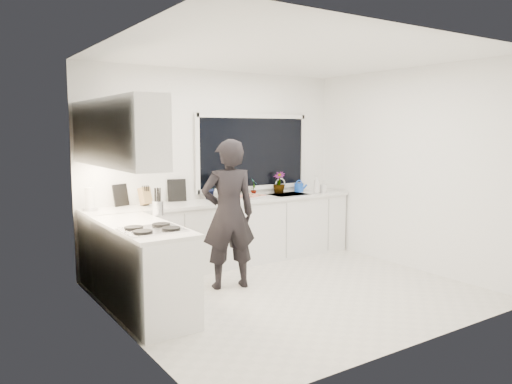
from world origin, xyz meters
TOP-DOWN VIEW (x-y plane):
  - floor at (0.00, 0.00)m, footprint 4.00×3.50m
  - wall_back at (0.00, 1.76)m, footprint 4.00×0.02m
  - wall_left at (-2.01, 0.00)m, footprint 0.02×3.50m
  - wall_right at (2.01, 0.00)m, footprint 0.02×3.50m
  - ceiling at (0.00, 0.00)m, footprint 4.00×3.50m
  - window at (0.60, 1.73)m, footprint 1.80×0.02m
  - base_cabinets_back at (0.00, 1.45)m, footprint 3.92×0.58m
  - base_cabinets_left at (-1.67, 0.35)m, footprint 0.58×1.60m
  - countertop_back at (0.00, 1.44)m, footprint 3.94×0.62m
  - countertop_left at (-1.67, 0.35)m, footprint 0.62×1.60m
  - upper_cabinets at (-1.79, 0.70)m, footprint 0.34×2.10m
  - sink at (1.05, 1.45)m, footprint 0.58×0.42m
  - faucet at (1.05, 1.65)m, footprint 0.03×0.03m
  - stovetop at (-1.69, -0.00)m, footprint 0.56×0.48m
  - person at (-0.51, 0.57)m, footprint 0.73×0.58m
  - pizza_tray at (0.34, 1.42)m, footprint 0.51×0.43m
  - pizza at (0.34, 1.42)m, footprint 0.46×0.39m
  - watering_can at (1.38, 1.61)m, footprint 0.15×0.15m
  - paper_towel_roll at (-1.85, 1.55)m, footprint 0.12×0.12m
  - knife_block at (-1.14, 1.59)m, footprint 0.15×0.13m
  - utensil_crock at (-1.30, 0.80)m, footprint 0.14×0.14m
  - picture_frame_large at (-1.43, 1.69)m, footprint 0.21×0.10m
  - picture_frame_small at (-0.65, 1.69)m, footprint 0.25×0.08m
  - herb_plants at (0.33, 1.61)m, footprint 1.41×0.25m
  - soap_bottles at (1.52, 1.30)m, footprint 0.23×0.11m

SIDE VIEW (x-z plane):
  - floor at x=0.00m, z-range -0.02..0.00m
  - base_cabinets_back at x=0.00m, z-range 0.00..0.88m
  - base_cabinets_left at x=-1.67m, z-range 0.00..0.88m
  - sink at x=1.05m, z-range 0.80..0.94m
  - person at x=-0.51m, z-range 0.00..1.77m
  - countertop_back at x=0.00m, z-range 0.88..0.92m
  - countertop_left at x=-1.67m, z-range 0.88..0.92m
  - stovetop at x=-1.69m, z-range 0.92..0.95m
  - pizza_tray at x=0.34m, z-range 0.92..0.95m
  - pizza at x=0.34m, z-range 0.95..0.96m
  - watering_can at x=1.38m, z-range 0.92..1.05m
  - utensil_crock at x=-1.30m, z-range 0.92..1.08m
  - faucet at x=1.05m, z-range 0.92..1.14m
  - knife_block at x=-1.14m, z-range 0.92..1.14m
  - soap_bottles at x=1.52m, z-range 0.91..1.18m
  - paper_towel_roll at x=-1.85m, z-range 0.92..1.18m
  - picture_frame_large at x=-1.43m, z-range 0.92..1.20m
  - picture_frame_small at x=-0.65m, z-range 0.92..1.22m
  - herb_plants at x=0.33m, z-range 0.90..1.24m
  - wall_back at x=0.00m, z-range 0.00..2.70m
  - wall_left at x=-2.01m, z-range 0.00..2.70m
  - wall_right at x=2.01m, z-range 0.00..2.70m
  - window at x=0.60m, z-range 1.05..2.05m
  - upper_cabinets at x=-1.79m, z-range 1.50..2.20m
  - ceiling at x=0.00m, z-range 2.70..2.72m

